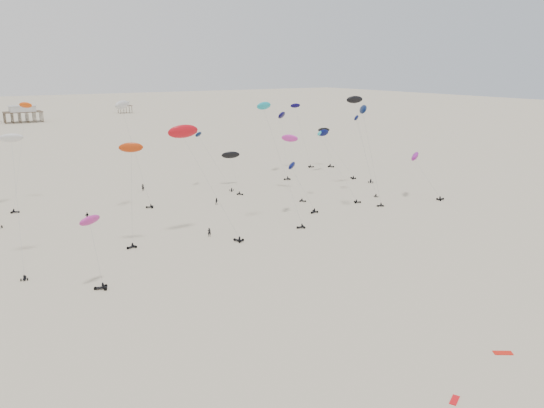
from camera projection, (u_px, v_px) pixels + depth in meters
ground_plane at (112, 157)px, 196.42m from camera, size 900.00×900.00×0.00m
pavilion_main at (23, 115)px, 313.18m from camera, size 21.00×13.00×9.80m
pavilion_small at (125, 108)px, 373.86m from camera, size 9.00×7.00×8.00m
rig_0 at (326, 142)px, 177.06m from camera, size 4.25×7.15×13.01m
rig_2 at (298, 178)px, 120.49m from camera, size 7.59×6.14×12.13m
rig_3 at (208, 149)px, 144.87m from camera, size 7.40×12.88×17.40m
rig_4 at (232, 159)px, 148.27m from camera, size 7.62×15.09×14.66m
rig_5 at (14, 167)px, 88.07m from camera, size 4.49×13.25×23.13m
rig_6 at (291, 145)px, 142.14m from camera, size 8.50×17.74×19.73m
rig_7 at (22, 141)px, 126.06m from camera, size 9.17×13.17×25.46m
rig_8 at (328, 140)px, 166.12m from camera, size 5.07×16.90×18.21m
rig_9 at (273, 137)px, 110.30m from camera, size 6.81×11.07×26.20m
rig_10 at (126, 122)px, 120.74m from camera, size 8.10×5.18×25.61m
rig_11 at (301, 127)px, 172.83m from camera, size 7.70×4.47×21.28m
rig_12 at (131, 170)px, 97.37m from camera, size 5.26×4.63×19.61m
rig_13 at (366, 123)px, 121.65m from camera, size 8.46×5.17×24.55m
rig_14 at (419, 162)px, 134.83m from camera, size 7.14×10.04×12.53m
rig_15 at (189, 142)px, 102.45m from camera, size 10.76×12.99×23.31m
rig_16 at (358, 119)px, 147.35m from camera, size 10.29×3.84×25.11m
rig_17 at (282, 124)px, 164.08m from camera, size 9.32×14.97×20.75m
rig_18 at (335, 161)px, 132.88m from camera, size 6.37×13.55×19.13m
rig_20 at (361, 137)px, 138.51m from camera, size 3.62×11.01×20.87m
rig_21 at (94, 243)px, 79.89m from camera, size 4.20×4.60×11.55m
spectator_0 at (209, 236)px, 105.70m from camera, size 0.93×0.83×2.12m
spectator_1 at (217, 205)px, 129.77m from camera, size 1.03×0.70×1.95m
spectator_2 at (88, 220)px, 116.74m from camera, size 1.30×0.76×2.12m
spectator_3 at (143, 191)px, 143.86m from camera, size 1.00×0.90×2.27m
grounded_kite_a at (503, 353)px, 62.95m from camera, size 2.33×1.96×0.08m
grounded_kite_b at (454, 400)px, 54.11m from camera, size 1.92×1.43×0.07m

